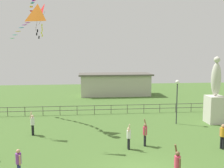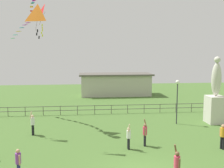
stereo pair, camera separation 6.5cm
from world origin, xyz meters
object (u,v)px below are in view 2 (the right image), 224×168
(person_3, at_px, (177,165))
(person_1, at_px, (145,133))
(statue_monument, at_px, (215,100))
(lamppost, at_px, (177,92))
(kite_0, at_px, (45,12))
(person_0, at_px, (18,161))
(person_2, at_px, (129,136))
(kite_1, at_px, (38,14))
(person_6, at_px, (33,123))
(streamer_kite, at_px, (31,2))
(person_4, at_px, (223,135))

(person_3, bearing_deg, person_1, 94.13)
(statue_monument, relative_size, person_1, 3.26)
(lamppost, bearing_deg, kite_0, 174.52)
(person_0, distance_m, person_1, 8.45)
(lamppost, xyz_separation_m, person_2, (-5.36, -5.67, -2.07))
(lamppost, height_order, kite_1, kite_1)
(lamppost, relative_size, kite_0, 1.46)
(statue_monument, height_order, person_1, statue_monument)
(statue_monument, distance_m, person_6, 16.12)
(statue_monument, distance_m, person_2, 10.69)
(statue_monument, relative_size, lamppost, 1.52)
(lamppost, bearing_deg, streamer_kite, 176.20)
(person_3, distance_m, kite_1, 13.09)
(person_0, xyz_separation_m, person_2, (6.29, 3.36, -0.00))
(statue_monument, xyz_separation_m, person_6, (-15.96, -1.96, -1.14))
(person_0, relative_size, person_4, 0.91)
(person_4, relative_size, kite_1, 0.72)
(person_6, relative_size, kite_0, 0.69)
(person_4, bearing_deg, person_1, 167.79)
(person_3, relative_size, streamer_kite, 0.31)
(person_1, xyz_separation_m, person_4, (5.04, -1.09, 0.04))
(person_3, xyz_separation_m, person_4, (4.66, 4.15, 0.00))
(person_3, relative_size, person_4, 1.14)
(statue_monument, height_order, person_3, statue_monument)
(person_1, bearing_deg, streamer_kite, 144.76)
(statue_monument, bearing_deg, person_1, -146.19)
(lamppost, xyz_separation_m, person_3, (-3.75, -10.43, -1.98))
(person_6, distance_m, kite_1, 8.34)
(person_2, bearing_deg, person_0, -151.88)
(lamppost, xyz_separation_m, kite_0, (-11.58, 1.11, 6.94))
(kite_0, height_order, streamer_kite, streamer_kite)
(lamppost, height_order, person_2, lamppost)
(lamppost, distance_m, person_0, 14.89)
(person_2, relative_size, person_4, 1.04)
(person_3, relative_size, kite_1, 0.83)
(person_2, distance_m, person_6, 7.91)
(person_3, bearing_deg, statue_monument, 54.75)
(person_2, distance_m, person_3, 5.02)
(person_2, bearing_deg, person_6, 151.99)
(lamppost, relative_size, person_6, 2.10)
(person_0, bearing_deg, kite_0, 89.61)
(person_4, height_order, kite_0, kite_0)
(person_1, relative_size, person_3, 0.96)
(person_1, bearing_deg, person_4, -12.21)
(person_2, relative_size, streamer_kite, 0.28)
(streamer_kite, bearing_deg, person_1, -35.24)
(person_2, height_order, kite_0, kite_0)
(person_4, bearing_deg, kite_0, 149.39)
(person_0, bearing_deg, kite_1, 87.02)
(lamppost, relative_size, person_4, 2.36)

